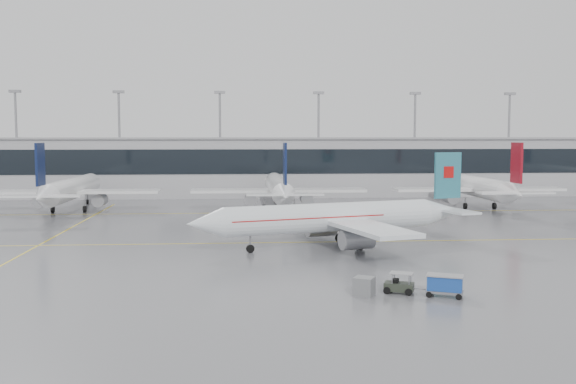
{
  "coord_description": "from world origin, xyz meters",
  "views": [
    {
      "loc": [
        -6.47,
        -75.54,
        12.68
      ],
      "look_at": [
        0.0,
        12.0,
        5.0
      ],
      "focal_mm": 40.0,
      "sensor_mm": 36.0,
      "label": 1
    }
  ],
  "objects": [
    {
      "name": "baggage_cart",
      "position": [
        9.57,
        -26.8,
        1.03
      ],
      "size": [
        3.21,
        2.53,
        1.75
      ],
      "rotation": [
        0.0,
        0.0,
        -0.4
      ],
      "color": "gray",
      "rests_on": "ground"
    },
    {
      "name": "terminal",
      "position": [
        0.0,
        62.0,
        6.0
      ],
      "size": [
        180.0,
        15.0,
        12.0
      ],
      "primitive_type": "cube",
      "color": "#A1A1A5",
      "rests_on": "ground"
    },
    {
      "name": "terminal_roof",
      "position": [
        0.0,
        62.0,
        12.2
      ],
      "size": [
        182.0,
        16.0,
        0.4
      ],
      "primitive_type": "cube",
      "color": "gray",
      "rests_on": "ground"
    },
    {
      "name": "gse_unit",
      "position": [
        3.25,
        -26.05,
        0.75
      ],
      "size": [
        1.99,
        1.95,
        1.5
      ],
      "primitive_type": "cube",
      "rotation": [
        0.0,
        0.0,
        -0.5
      ],
      "color": "slate",
      "rests_on": "ground"
    },
    {
      "name": "air_canada_jet",
      "position": [
        4.87,
        -3.43,
        3.37
      ],
      "size": [
        34.1,
        27.37,
        10.7
      ],
      "rotation": [
        0.0,
        0.0,
        3.43
      ],
      "color": "white",
      "rests_on": "ground"
    },
    {
      "name": "ground",
      "position": [
        0.0,
        0.0,
        0.0
      ],
      "size": [
        320.0,
        320.0,
        0.0
      ],
      "primitive_type": "plane",
      "color": "slate",
      "rests_on": "ground"
    },
    {
      "name": "taxi_line_main",
      "position": [
        0.0,
        0.0,
        0.01
      ],
      "size": [
        120.0,
        0.25,
        0.01
      ],
      "primitive_type": "cube",
      "color": "gold",
      "rests_on": "ground"
    },
    {
      "name": "taxi_line_north",
      "position": [
        0.0,
        30.0,
        0.01
      ],
      "size": [
        120.0,
        0.25,
        0.01
      ],
      "primitive_type": "cube",
      "color": "gold",
      "rests_on": "ground"
    },
    {
      "name": "parked_jet_c",
      "position": [
        -0.0,
        33.69,
        3.71
      ],
      "size": [
        29.64,
        36.96,
        11.72
      ],
      "rotation": [
        0.0,
        0.0,
        1.57
      ],
      "color": "white",
      "rests_on": "ground"
    },
    {
      "name": "parked_jet_d",
      "position": [
        35.0,
        33.69,
        3.71
      ],
      "size": [
        29.64,
        36.96,
        11.72
      ],
      "rotation": [
        0.0,
        0.0,
        1.57
      ],
      "color": "white",
      "rests_on": "ground"
    },
    {
      "name": "parked_jet_b",
      "position": [
        -35.0,
        33.69,
        3.71
      ],
      "size": [
        29.64,
        36.96,
        11.72
      ],
      "rotation": [
        0.0,
        0.0,
        1.57
      ],
      "color": "white",
      "rests_on": "ground"
    },
    {
      "name": "taxi_line_cross",
      "position": [
        -30.0,
        15.0,
        0.01
      ],
      "size": [
        0.25,
        60.0,
        0.01
      ],
      "primitive_type": "cube",
      "color": "gold",
      "rests_on": "ground"
    },
    {
      "name": "terminal_glass",
      "position": [
        0.0,
        54.45,
        7.5
      ],
      "size": [
        180.0,
        0.2,
        5.0
      ],
      "primitive_type": "cube",
      "color": "black",
      "rests_on": "ground"
    },
    {
      "name": "light_masts",
      "position": [
        0.0,
        68.0,
        13.34
      ],
      "size": [
        156.4,
        1.0,
        22.6
      ],
      "color": "gray",
      "rests_on": "ground"
    },
    {
      "name": "baggage_tug",
      "position": [
        6.25,
        -25.4,
        0.6
      ],
      "size": [
        3.5,
        2.23,
        1.69
      ],
      "rotation": [
        0.0,
        0.0,
        -0.4
      ],
      "color": "#292F26",
      "rests_on": "ground"
    }
  ]
}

